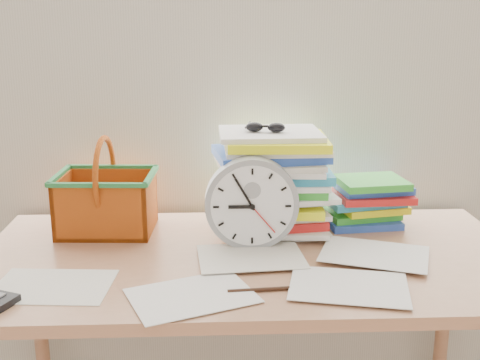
{
  "coord_description": "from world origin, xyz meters",
  "views": [
    {
      "loc": [
        -0.09,
        0.16,
        1.34
      ],
      "look_at": [
        -0.03,
        1.6,
        0.95
      ],
      "focal_mm": 45.0,
      "sensor_mm": 36.0,
      "label": 1
    }
  ],
  "objects_px": {
    "paper_stack": "(273,181)",
    "basket": "(106,185)",
    "desk": "(251,281)",
    "clock": "(252,203)",
    "book_stack": "(368,201)"
  },
  "relations": [
    {
      "from": "desk",
      "to": "basket",
      "type": "xyz_separation_m",
      "value": [
        -0.4,
        0.2,
        0.21
      ]
    },
    {
      "from": "clock",
      "to": "book_stack",
      "type": "bearing_deg",
      "value": 25.96
    },
    {
      "from": "paper_stack",
      "to": "book_stack",
      "type": "bearing_deg",
      "value": 6.63
    },
    {
      "from": "desk",
      "to": "paper_stack",
      "type": "height_order",
      "value": "paper_stack"
    },
    {
      "from": "paper_stack",
      "to": "clock",
      "type": "distance_m",
      "value": 0.16
    },
    {
      "from": "paper_stack",
      "to": "basket",
      "type": "bearing_deg",
      "value": 179.06
    },
    {
      "from": "basket",
      "to": "paper_stack",
      "type": "bearing_deg",
      "value": 2.15
    },
    {
      "from": "basket",
      "to": "book_stack",
      "type": "bearing_deg",
      "value": 5.0
    },
    {
      "from": "desk",
      "to": "book_stack",
      "type": "relative_size",
      "value": 5.83
    },
    {
      "from": "paper_stack",
      "to": "clock",
      "type": "relative_size",
      "value": 1.33
    },
    {
      "from": "clock",
      "to": "basket",
      "type": "xyz_separation_m",
      "value": [
        -0.4,
        0.15,
        0.01
      ]
    },
    {
      "from": "book_stack",
      "to": "basket",
      "type": "distance_m",
      "value": 0.76
    },
    {
      "from": "basket",
      "to": "clock",
      "type": "bearing_deg",
      "value": -16.88
    },
    {
      "from": "clock",
      "to": "book_stack",
      "type": "xyz_separation_m",
      "value": [
        0.35,
        0.17,
        -0.05
      ]
    },
    {
      "from": "paper_stack",
      "to": "desk",
      "type": "bearing_deg",
      "value": -110.95
    }
  ]
}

